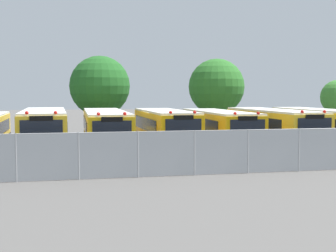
{
  "coord_description": "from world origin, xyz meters",
  "views": [
    {
      "loc": [
        -6.04,
        -28.89,
        3.64
      ],
      "look_at": [
        0.25,
        0.0,
        1.6
      ],
      "focal_mm": 50.63,
      "sensor_mm": 36.0,
      "label": 1
    }
  ],
  "objects_px": {
    "school_bus_3": "(165,129)",
    "school_bus_4": "(219,128)",
    "school_bus_2": "(105,130)",
    "tree_2": "(217,86)",
    "tree_1": "(98,87)",
    "school_bus_1": "(44,130)",
    "school_bus_6": "(323,126)",
    "school_bus_5": "(272,127)"
  },
  "relations": [
    {
      "from": "school_bus_2",
      "to": "school_bus_3",
      "type": "distance_m",
      "value": 3.69
    },
    {
      "from": "school_bus_5",
      "to": "tree_1",
      "type": "height_order",
      "value": "tree_1"
    },
    {
      "from": "school_bus_1",
      "to": "school_bus_2",
      "type": "height_order",
      "value": "school_bus_1"
    },
    {
      "from": "school_bus_1",
      "to": "school_bus_5",
      "type": "height_order",
      "value": "school_bus_1"
    },
    {
      "from": "school_bus_1",
      "to": "school_bus_3",
      "type": "xyz_separation_m",
      "value": [
        7.26,
        -0.07,
        -0.04
      ]
    },
    {
      "from": "school_bus_4",
      "to": "tree_1",
      "type": "height_order",
      "value": "tree_1"
    },
    {
      "from": "school_bus_1",
      "to": "tree_1",
      "type": "distance_m",
      "value": 11.0
    },
    {
      "from": "tree_1",
      "to": "tree_2",
      "type": "xyz_separation_m",
      "value": [
        10.54,
        1.27,
        0.14
      ]
    },
    {
      "from": "school_bus_6",
      "to": "tree_1",
      "type": "relative_size",
      "value": 1.75
    },
    {
      "from": "school_bus_4",
      "to": "tree_1",
      "type": "relative_size",
      "value": 1.57
    },
    {
      "from": "school_bus_6",
      "to": "school_bus_2",
      "type": "bearing_deg",
      "value": 0.14
    },
    {
      "from": "tree_1",
      "to": "school_bus_4",
      "type": "bearing_deg",
      "value": -53.52
    },
    {
      "from": "school_bus_3",
      "to": "school_bus_4",
      "type": "relative_size",
      "value": 0.9
    },
    {
      "from": "school_bus_3",
      "to": "tree_2",
      "type": "bearing_deg",
      "value": -122.58
    },
    {
      "from": "school_bus_1",
      "to": "school_bus_2",
      "type": "relative_size",
      "value": 0.96
    },
    {
      "from": "school_bus_2",
      "to": "school_bus_5",
      "type": "height_order",
      "value": "same"
    },
    {
      "from": "tree_1",
      "to": "tree_2",
      "type": "bearing_deg",
      "value": 6.89
    },
    {
      "from": "school_bus_2",
      "to": "tree_2",
      "type": "xyz_separation_m",
      "value": [
        10.81,
        11.1,
        2.9
      ]
    },
    {
      "from": "school_bus_4",
      "to": "school_bus_1",
      "type": "bearing_deg",
      "value": 2.82
    },
    {
      "from": "school_bus_6",
      "to": "tree_2",
      "type": "relative_size",
      "value": 1.75
    },
    {
      "from": "school_bus_3",
      "to": "school_bus_4",
      "type": "height_order",
      "value": "school_bus_3"
    },
    {
      "from": "tree_2",
      "to": "school_bus_1",
      "type": "bearing_deg",
      "value": -142.04
    },
    {
      "from": "school_bus_4",
      "to": "school_bus_5",
      "type": "xyz_separation_m",
      "value": [
        3.62,
        -0.25,
        0.04
      ]
    },
    {
      "from": "school_bus_4",
      "to": "tree_2",
      "type": "height_order",
      "value": "tree_2"
    },
    {
      "from": "school_bus_1",
      "to": "tree_2",
      "type": "bearing_deg",
      "value": -142.99
    },
    {
      "from": "tree_2",
      "to": "school_bus_2",
      "type": "bearing_deg",
      "value": -134.24
    },
    {
      "from": "school_bus_1",
      "to": "school_bus_3",
      "type": "distance_m",
      "value": 7.26
    },
    {
      "from": "school_bus_6",
      "to": "tree_1",
      "type": "height_order",
      "value": "tree_1"
    },
    {
      "from": "school_bus_1",
      "to": "tree_1",
      "type": "bearing_deg",
      "value": -112.07
    },
    {
      "from": "school_bus_3",
      "to": "school_bus_2",
      "type": "bearing_deg",
      "value": -3.33
    },
    {
      "from": "school_bus_2",
      "to": "school_bus_4",
      "type": "xyz_separation_m",
      "value": [
        7.34,
        0.26,
        -0.04
      ]
    },
    {
      "from": "school_bus_1",
      "to": "tree_1",
      "type": "relative_size",
      "value": 1.65
    },
    {
      "from": "school_bus_2",
      "to": "school_bus_3",
      "type": "relative_size",
      "value": 1.22
    },
    {
      "from": "school_bus_2",
      "to": "school_bus_6",
      "type": "bearing_deg",
      "value": -179.37
    },
    {
      "from": "school_bus_2",
      "to": "school_bus_1",
      "type": "bearing_deg",
      "value": 3.14
    },
    {
      "from": "tree_1",
      "to": "school_bus_1",
      "type": "bearing_deg",
      "value": -111.12
    },
    {
      "from": "school_bus_4",
      "to": "school_bus_6",
      "type": "xyz_separation_m",
      "value": [
        7.2,
        -0.41,
        0.03
      ]
    },
    {
      "from": "school_bus_2",
      "to": "tree_1",
      "type": "relative_size",
      "value": 1.72
    },
    {
      "from": "school_bus_3",
      "to": "school_bus_6",
      "type": "bearing_deg",
      "value": 179.88
    },
    {
      "from": "school_bus_5",
      "to": "school_bus_3",
      "type": "bearing_deg",
      "value": 1.11
    },
    {
      "from": "school_bus_6",
      "to": "tree_2",
      "type": "height_order",
      "value": "tree_2"
    },
    {
      "from": "school_bus_1",
      "to": "school_bus_5",
      "type": "distance_m",
      "value": 14.53
    }
  ]
}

